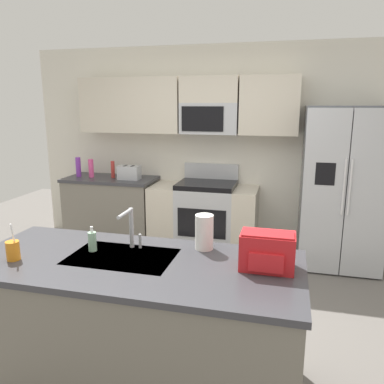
{
  "coord_description": "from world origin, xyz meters",
  "views": [
    {
      "loc": [
        0.86,
        -2.84,
        1.87
      ],
      "look_at": [
        -0.02,
        0.6,
        1.05
      ],
      "focal_mm": 35.81,
      "sensor_mm": 36.0,
      "label": 1
    }
  ],
  "objects_px": {
    "refrigerator": "(342,188)",
    "toaster": "(129,173)",
    "bottle_pink": "(91,168)",
    "backpack": "(267,250)",
    "drink_cup_orange": "(13,250)",
    "range_oven": "(204,217)",
    "pepper_mill": "(113,169)",
    "paper_towel_roll": "(204,232)",
    "bottle_purple": "(78,167)",
    "sink_faucet": "(130,225)",
    "soap_dispenser": "(92,241)"
  },
  "relations": [
    {
      "from": "backpack",
      "to": "drink_cup_orange",
      "type": "bearing_deg",
      "value": -170.66
    },
    {
      "from": "toaster",
      "to": "paper_towel_roll",
      "type": "xyz_separation_m",
      "value": [
        1.49,
        -2.18,
        0.03
      ]
    },
    {
      "from": "refrigerator",
      "to": "drink_cup_orange",
      "type": "height_order",
      "value": "refrigerator"
    },
    {
      "from": "bottle_purple",
      "to": "backpack",
      "type": "xyz_separation_m",
      "value": [
        2.68,
        -2.42,
        -0.01
      ]
    },
    {
      "from": "pepper_mill",
      "to": "sink_faucet",
      "type": "relative_size",
      "value": 0.79
    },
    {
      "from": "sink_faucet",
      "to": "soap_dispenser",
      "type": "xyz_separation_m",
      "value": [
        -0.24,
        -0.1,
        -0.1
      ]
    },
    {
      "from": "refrigerator",
      "to": "soap_dispenser",
      "type": "height_order",
      "value": "refrigerator"
    },
    {
      "from": "paper_towel_roll",
      "to": "drink_cup_orange",
      "type": "bearing_deg",
      "value": -156.84
    },
    {
      "from": "drink_cup_orange",
      "to": "paper_towel_roll",
      "type": "bearing_deg",
      "value": 23.16
    },
    {
      "from": "backpack",
      "to": "range_oven",
      "type": "bearing_deg",
      "value": 110.76
    },
    {
      "from": "pepper_mill",
      "to": "drink_cup_orange",
      "type": "distance_m",
      "value": 2.78
    },
    {
      "from": "range_oven",
      "to": "drink_cup_orange",
      "type": "xyz_separation_m",
      "value": [
        -0.64,
        -2.71,
        0.52
      ]
    },
    {
      "from": "refrigerator",
      "to": "toaster",
      "type": "bearing_deg",
      "value": 179.58
    },
    {
      "from": "drink_cup_orange",
      "to": "paper_towel_roll",
      "type": "height_order",
      "value": "drink_cup_orange"
    },
    {
      "from": "refrigerator",
      "to": "paper_towel_roll",
      "type": "xyz_separation_m",
      "value": [
        -1.14,
        -2.16,
        0.09
      ]
    },
    {
      "from": "soap_dispenser",
      "to": "paper_towel_roll",
      "type": "relative_size",
      "value": 0.71
    },
    {
      "from": "bottle_purple",
      "to": "bottle_pink",
      "type": "height_order",
      "value": "bottle_purple"
    },
    {
      "from": "toaster",
      "to": "backpack",
      "type": "relative_size",
      "value": 0.87
    },
    {
      "from": "paper_towel_roll",
      "to": "backpack",
      "type": "xyz_separation_m",
      "value": [
        0.44,
        -0.23,
        -0.0
      ]
    },
    {
      "from": "sink_faucet",
      "to": "backpack",
      "type": "relative_size",
      "value": 0.88
    },
    {
      "from": "pepper_mill",
      "to": "drink_cup_orange",
      "type": "xyz_separation_m",
      "value": [
        0.61,
        -2.71,
        -0.05
      ]
    },
    {
      "from": "range_oven",
      "to": "pepper_mill",
      "type": "bearing_deg",
      "value": -179.89
    },
    {
      "from": "bottle_pink",
      "to": "refrigerator",
      "type": "bearing_deg",
      "value": -0.72
    },
    {
      "from": "refrigerator",
      "to": "pepper_mill",
      "type": "height_order",
      "value": "refrigerator"
    },
    {
      "from": "pepper_mill",
      "to": "soap_dispenser",
      "type": "relative_size",
      "value": 1.32
    },
    {
      "from": "backpack",
      "to": "paper_towel_roll",
      "type": "bearing_deg",
      "value": 152.48
    },
    {
      "from": "bottle_pink",
      "to": "backpack",
      "type": "relative_size",
      "value": 0.76
    },
    {
      "from": "drink_cup_orange",
      "to": "toaster",
      "type": "bearing_deg",
      "value": 97.65
    },
    {
      "from": "refrigerator",
      "to": "sink_faucet",
      "type": "bearing_deg",
      "value": -125.38
    },
    {
      "from": "range_oven",
      "to": "backpack",
      "type": "relative_size",
      "value": 4.25
    },
    {
      "from": "backpack",
      "to": "refrigerator",
      "type": "bearing_deg",
      "value": 73.63
    },
    {
      "from": "range_oven",
      "to": "pepper_mill",
      "type": "relative_size",
      "value": 6.07
    },
    {
      "from": "bottle_purple",
      "to": "sink_faucet",
      "type": "height_order",
      "value": "sink_faucet"
    },
    {
      "from": "drink_cup_orange",
      "to": "pepper_mill",
      "type": "bearing_deg",
      "value": 102.77
    },
    {
      "from": "refrigerator",
      "to": "drink_cup_orange",
      "type": "bearing_deg",
      "value": -130.66
    },
    {
      "from": "range_oven",
      "to": "paper_towel_roll",
      "type": "relative_size",
      "value": 5.67
    },
    {
      "from": "soap_dispenser",
      "to": "sink_faucet",
      "type": "bearing_deg",
      "value": 22.48
    },
    {
      "from": "bottle_purple",
      "to": "bottle_pink",
      "type": "relative_size",
      "value": 1.08
    },
    {
      "from": "toaster",
      "to": "pepper_mill",
      "type": "distance_m",
      "value": 0.26
    },
    {
      "from": "toaster",
      "to": "soap_dispenser",
      "type": "relative_size",
      "value": 1.65
    },
    {
      "from": "sink_faucet",
      "to": "paper_towel_roll",
      "type": "xyz_separation_m",
      "value": [
        0.48,
        0.12,
        -0.05
      ]
    },
    {
      "from": "refrigerator",
      "to": "toaster",
      "type": "xyz_separation_m",
      "value": [
        -2.63,
        0.02,
        0.07
      ]
    },
    {
      "from": "drink_cup_orange",
      "to": "backpack",
      "type": "bearing_deg",
      "value": 9.34
    },
    {
      "from": "drink_cup_orange",
      "to": "bottle_pink",
      "type": "bearing_deg",
      "value": 108.93
    },
    {
      "from": "refrigerator",
      "to": "bottle_pink",
      "type": "relative_size",
      "value": 7.6
    },
    {
      "from": "bottle_purple",
      "to": "backpack",
      "type": "distance_m",
      "value": 3.61
    },
    {
      "from": "drink_cup_orange",
      "to": "refrigerator",
      "type": "bearing_deg",
      "value": 49.34
    },
    {
      "from": "refrigerator",
      "to": "backpack",
      "type": "height_order",
      "value": "refrigerator"
    },
    {
      "from": "bottle_pink",
      "to": "pepper_mill",
      "type": "bearing_deg",
      "value": 5.48
    },
    {
      "from": "toaster",
      "to": "drink_cup_orange",
      "type": "distance_m",
      "value": 2.69
    }
  ]
}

